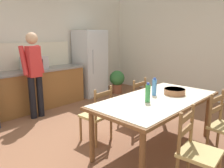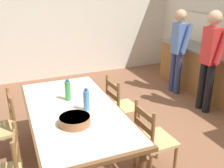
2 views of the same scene
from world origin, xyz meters
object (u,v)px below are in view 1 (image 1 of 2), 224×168
(refrigerator, at_px, (90,63))
(bottle_off_centre, at_px, (154,87))
(chair_side_far_left, at_px, (97,115))
(chair_side_near_right, at_px, (224,126))
(chair_side_far_right, at_px, (133,102))
(chair_side_near_left, at_px, (196,151))
(microwave, at_px, (34,63))
(person_at_counter, at_px, (34,71))
(bottle_near_centre, at_px, (148,93))
(potted_plant, at_px, (117,80))
(serving_bowl, at_px, (175,91))
(dining_table, at_px, (157,103))

(refrigerator, xyz_separation_m, bottle_off_centre, (-1.27, -2.88, 0.01))
(chair_side_far_left, bearing_deg, refrigerator, -132.73)
(chair_side_near_right, height_order, chair_side_far_right, same)
(chair_side_far_left, xyz_separation_m, chair_side_near_left, (-0.03, -1.61, 0.00))
(microwave, relative_size, person_at_counter, 0.29)
(bottle_near_centre, bearing_deg, refrigerator, 61.57)
(microwave, height_order, bottle_near_centre, microwave)
(refrigerator, relative_size, chair_side_near_right, 1.99)
(chair_side_near_left, height_order, potted_plant, chair_side_near_left)
(bottle_near_centre, xyz_separation_m, serving_bowl, (0.61, -0.09, -0.07))
(bottle_near_centre, height_order, chair_side_near_right, bottle_near_centre)
(bottle_near_centre, bearing_deg, microwave, 90.65)
(chair_side_near_left, relative_size, person_at_counter, 0.52)
(refrigerator, relative_size, dining_table, 0.88)
(bottle_off_centre, relative_size, chair_side_far_left, 0.30)
(chair_side_near_right, bearing_deg, chair_side_far_right, 94.59)
(bottle_near_centre, relative_size, bottle_off_centre, 1.00)
(potted_plant, bearing_deg, bottle_near_centre, -131.53)
(microwave, distance_m, dining_table, 3.06)
(serving_bowl, xyz_separation_m, chair_side_far_right, (0.12, 0.88, -0.40))
(bottle_off_centre, relative_size, chair_side_far_right, 0.30)
(bottle_near_centre, bearing_deg, chair_side_far_left, 103.22)
(microwave, xyz_separation_m, dining_table, (0.29, -3.03, -0.35))
(chair_side_far_right, bearing_deg, person_at_counter, -59.91)
(microwave, bearing_deg, chair_side_near_right, -79.07)
(chair_side_far_left, height_order, potted_plant, chair_side_far_left)
(bottle_off_centre, bearing_deg, potted_plant, 51.95)
(refrigerator, bearing_deg, chair_side_near_right, -103.54)
(dining_table, relative_size, bottle_near_centre, 7.64)
(chair_side_near_left, xyz_separation_m, chair_side_far_right, (0.95, 1.59, 0.00))
(bottle_near_centre, relative_size, chair_side_far_left, 0.30)
(refrigerator, relative_size, bottle_off_centre, 6.72)
(bottle_off_centre, distance_m, chair_side_near_left, 1.19)
(bottle_off_centre, xyz_separation_m, chair_side_near_right, (0.35, -0.94, -0.47))
(serving_bowl, height_order, chair_side_far_right, chair_side_far_right)
(microwave, relative_size, potted_plant, 0.75)
(chair_side_near_left, bearing_deg, microwave, 83.37)
(dining_table, height_order, chair_side_far_right, chair_side_far_right)
(bottle_off_centre, bearing_deg, chair_side_far_right, 61.05)
(refrigerator, distance_m, chair_side_far_right, 2.43)
(chair_side_near_right, distance_m, chair_side_near_left, 0.93)
(refrigerator, xyz_separation_m, chair_side_far_left, (-1.82, -2.20, -0.47))
(refrigerator, xyz_separation_m, bottle_near_centre, (-1.63, -3.00, 0.01))
(bottle_near_centre, distance_m, bottle_off_centre, 0.38)
(dining_table, xyz_separation_m, potted_plant, (2.02, 2.58, -0.33))
(dining_table, relative_size, serving_bowl, 6.44)
(dining_table, bearing_deg, serving_bowl, -12.97)
(refrigerator, relative_size, person_at_counter, 1.04)
(dining_table, height_order, bottle_off_centre, bottle_off_centre)
(dining_table, bearing_deg, person_at_counter, 103.04)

